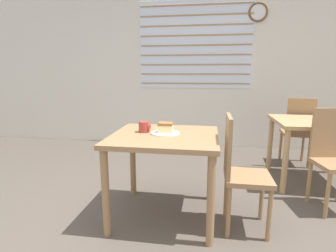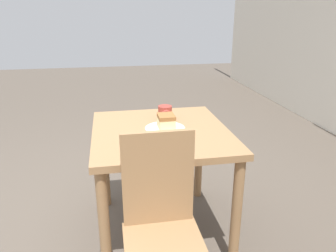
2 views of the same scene
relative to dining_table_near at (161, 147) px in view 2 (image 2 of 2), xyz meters
The scene contains 6 objects.
ground_plane 0.87m from the dining_table_near, 97.05° to the right, with size 14.00×14.00×0.00m, color brown.
dining_table_near is the anchor object (origin of this frame).
chair_near_window 0.65m from the dining_table_near, ahead, with size 0.36×0.36×0.95m.
plate 0.12m from the dining_table_near, 92.33° to the left, with size 0.25×0.25×0.01m.
cake_slice 0.17m from the dining_table_near, 87.77° to the left, with size 0.12×0.10×0.09m.
coffee_mug 0.26m from the dining_table_near, 162.05° to the left, with size 0.10×0.09×0.10m.
Camera 2 is at (1.98, 0.29, 1.47)m, focal length 35.00 mm.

